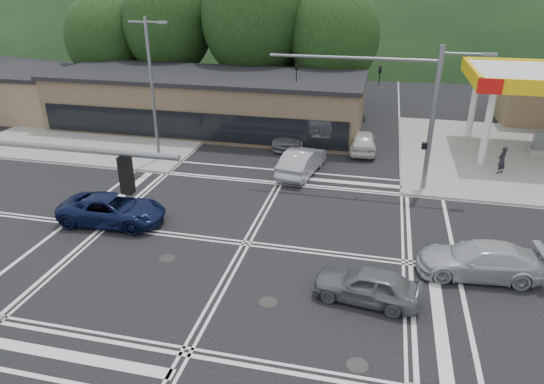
% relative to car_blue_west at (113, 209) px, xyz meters
% --- Properties ---
extents(ground, '(120.00, 120.00, 0.00)m').
position_rel_car_blue_west_xyz_m(ground, '(6.95, -0.50, -0.72)').
color(ground, black).
rests_on(ground, ground).
extents(sidewalk_ne, '(16.00, 16.00, 0.15)m').
position_rel_car_blue_west_xyz_m(sidewalk_ne, '(21.95, 14.50, -0.64)').
color(sidewalk_ne, gray).
rests_on(sidewalk_ne, ground).
extents(sidewalk_nw, '(16.00, 16.00, 0.15)m').
position_rel_car_blue_west_xyz_m(sidewalk_nw, '(-8.05, 14.50, -0.64)').
color(sidewalk_nw, gray).
rests_on(sidewalk_nw, ground).
extents(commercial_row, '(24.00, 8.00, 4.00)m').
position_rel_car_blue_west_xyz_m(commercial_row, '(-1.05, 16.50, 1.28)').
color(commercial_row, brown).
rests_on(commercial_row, ground).
extents(commercial_nw, '(8.00, 7.00, 3.60)m').
position_rel_car_blue_west_xyz_m(commercial_nw, '(-17.05, 16.50, 1.08)').
color(commercial_nw, '#846B4F').
rests_on(commercial_nw, ground).
extents(hill_north, '(252.00, 126.00, 140.00)m').
position_rel_car_blue_west_xyz_m(hill_north, '(6.95, 89.50, -0.72)').
color(hill_north, '#163218').
rests_on(hill_north, ground).
extents(tree_n_a, '(8.00, 8.00, 11.75)m').
position_rel_car_blue_west_xyz_m(tree_n_a, '(-7.05, 23.50, 6.42)').
color(tree_n_a, '#382619').
rests_on(tree_n_a, ground).
extents(tree_n_b, '(9.00, 9.00, 12.98)m').
position_rel_car_blue_west_xyz_m(tree_n_b, '(0.95, 23.50, 7.08)').
color(tree_n_b, '#382619').
rests_on(tree_n_b, ground).
extents(tree_n_c, '(7.60, 7.60, 10.87)m').
position_rel_car_blue_west_xyz_m(tree_n_c, '(7.95, 23.50, 5.77)').
color(tree_n_c, '#382619').
rests_on(tree_n_c, ground).
extents(tree_n_d, '(6.80, 6.80, 9.76)m').
position_rel_car_blue_west_xyz_m(tree_n_d, '(-13.05, 22.50, 5.12)').
color(tree_n_d, '#382619').
rests_on(tree_n_d, ground).
extents(tree_n_e, '(8.40, 8.40, 11.98)m').
position_rel_car_blue_west_xyz_m(tree_n_e, '(4.95, 27.50, 6.43)').
color(tree_n_e, '#382619').
rests_on(tree_n_e, ground).
extents(streetlight_nw, '(2.50, 0.25, 9.00)m').
position_rel_car_blue_west_xyz_m(streetlight_nw, '(-1.49, 8.50, 4.33)').
color(streetlight_nw, slate).
rests_on(streetlight_nw, ground).
extents(signal_mast_ne, '(11.65, 0.30, 8.00)m').
position_rel_car_blue_west_xyz_m(signal_mast_ne, '(13.90, 7.70, 4.36)').
color(signal_mast_ne, slate).
rests_on(signal_mast_ne, ground).
extents(car_blue_west, '(5.27, 2.63, 1.43)m').
position_rel_car_blue_west_xyz_m(car_blue_west, '(0.00, 0.00, 0.00)').
color(car_blue_west, '#0D163A').
rests_on(car_blue_west, ground).
extents(car_grey_center, '(4.17, 2.13, 1.36)m').
position_rel_car_blue_west_xyz_m(car_grey_center, '(12.52, -3.51, -0.04)').
color(car_grey_center, slate).
rests_on(car_grey_center, ground).
extents(car_silver_east, '(5.07, 2.38, 1.43)m').
position_rel_car_blue_west_xyz_m(car_silver_east, '(16.88, -0.80, -0.00)').
color(car_silver_east, '#AFB2B6').
rests_on(car_silver_east, ground).
extents(car_queue_a, '(2.47, 5.04, 1.59)m').
position_rel_car_blue_west_xyz_m(car_queue_a, '(7.95, 8.50, 0.08)').
color(car_queue_a, '#9B9DA2').
rests_on(car_queue_a, ground).
extents(car_queue_b, '(2.11, 4.52, 1.50)m').
position_rel_car_blue_west_xyz_m(car_queue_b, '(11.33, 13.50, 0.03)').
color(car_queue_b, silver).
rests_on(car_queue_b, ground).
extents(car_northbound, '(2.86, 5.47, 1.51)m').
position_rel_car_blue_west_xyz_m(car_northbound, '(6.07, 13.97, 0.04)').
color(car_northbound, slate).
rests_on(car_northbound, ground).
extents(pedestrian, '(0.72, 0.72, 1.69)m').
position_rel_car_blue_west_xyz_m(pedestrian, '(19.81, 10.92, 0.28)').
color(pedestrian, black).
rests_on(pedestrian, sidewalk_ne).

